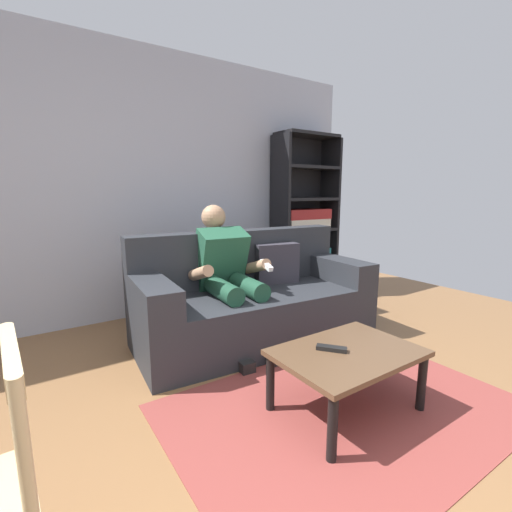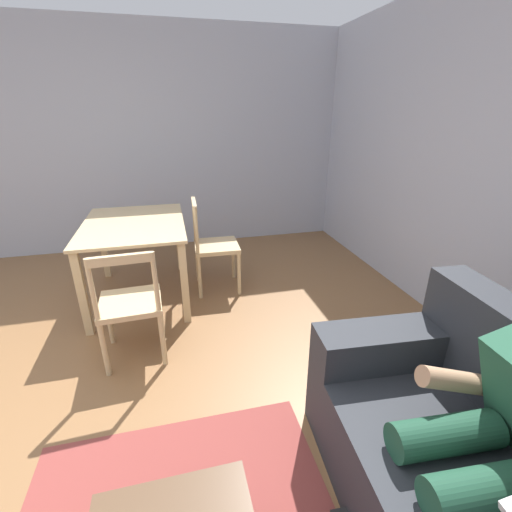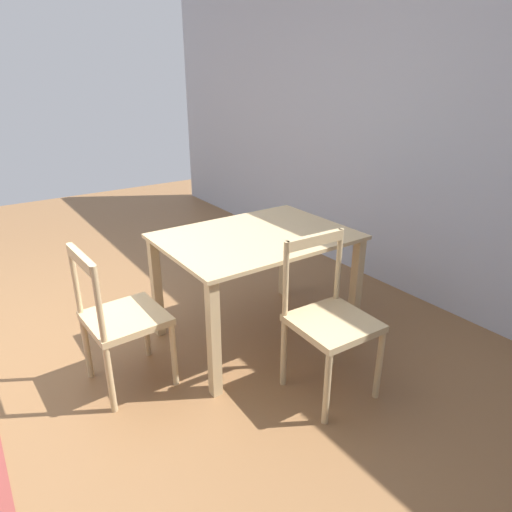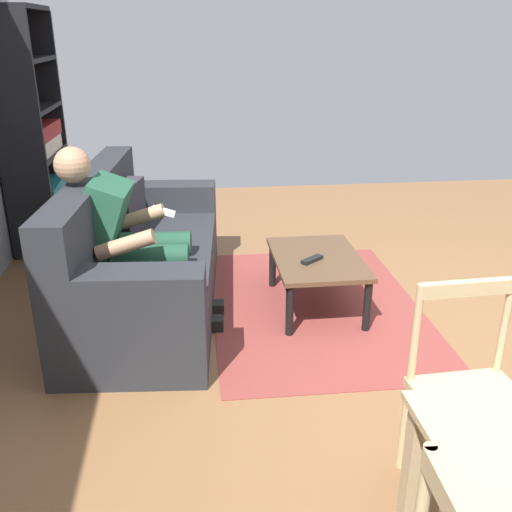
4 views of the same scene
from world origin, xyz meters
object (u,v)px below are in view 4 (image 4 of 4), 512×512
at_px(coffee_table, 317,264).
at_px(bookshelf, 33,150).
at_px(tv_remote, 312,260).
at_px(couch, 139,261).
at_px(dining_chair_facing_couch, 473,401).
at_px(person_lounging, 126,236).

height_order(coffee_table, bookshelf, bookshelf).
distance_m(tv_remote, bookshelf, 2.66).
relative_size(couch, dining_chair_facing_couch, 2.33).
height_order(person_lounging, bookshelf, bookshelf).
relative_size(person_lounging, bookshelf, 0.59).
height_order(couch, person_lounging, person_lounging).
distance_m(tv_remote, dining_chair_facing_couch, 1.65).
bearing_deg(couch, dining_chair_facing_couch, -142.30).
height_order(bookshelf, dining_chair_facing_couch, bookshelf).
bearing_deg(person_lounging, dining_chair_facing_couch, -137.88).
xyz_separation_m(couch, coffee_table, (-0.13, -1.18, -0.02)).
xyz_separation_m(tv_remote, dining_chair_facing_couch, (-1.62, -0.29, 0.05)).
relative_size(couch, person_lounging, 1.77).
distance_m(person_lounging, tv_remote, 1.19).
xyz_separation_m(tv_remote, bookshelf, (1.61, 2.07, 0.45)).
xyz_separation_m(coffee_table, bookshelf, (1.53, 2.12, 0.51)).
height_order(person_lounging, tv_remote, person_lounging).
relative_size(person_lounging, dining_chair_facing_couch, 1.31).
height_order(couch, tv_remote, couch).
distance_m(coffee_table, dining_chair_facing_couch, 1.72).
xyz_separation_m(couch, tv_remote, (-0.21, -1.13, 0.04)).
bearing_deg(bookshelf, couch, -146.10).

